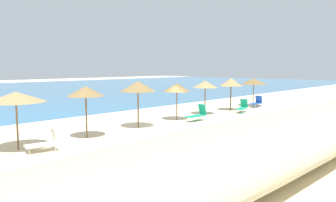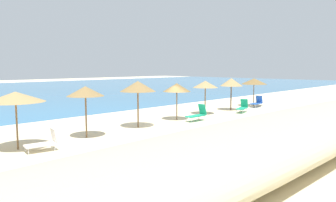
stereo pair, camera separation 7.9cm
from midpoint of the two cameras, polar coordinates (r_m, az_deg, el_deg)
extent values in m
plane|color=beige|center=(20.98, 0.97, -4.20)|extent=(160.00, 160.00, 0.00)
ellipsoid|color=beige|center=(15.55, 21.37, -5.08)|extent=(53.38, 6.06, 1.69)
cylinder|color=brown|center=(16.07, -25.22, -3.75)|extent=(0.08, 0.08, 2.32)
cone|color=tan|center=(15.92, -25.42, 0.67)|extent=(2.58, 2.58, 0.47)
cylinder|color=brown|center=(17.56, -14.35, -2.51)|extent=(0.09, 0.09, 2.36)
cone|color=olive|center=(17.42, -14.46, 1.69)|extent=(1.95, 1.95, 0.52)
cylinder|color=brown|center=(19.96, -5.40, -1.29)|extent=(0.10, 0.10, 2.38)
cone|color=olive|center=(19.83, -5.44, 2.62)|extent=(2.19, 2.19, 0.65)
cylinder|color=brown|center=(22.70, 1.46, -0.67)|extent=(0.08, 0.08, 2.15)
cone|color=olive|center=(22.59, 1.47, 2.42)|extent=(1.95, 1.95, 0.59)
cylinder|color=brown|center=(25.49, 6.46, 0.16)|extent=(0.09, 0.09, 2.26)
cone|color=tan|center=(25.40, 6.50, 2.96)|extent=(1.96, 1.96, 0.54)
cylinder|color=brown|center=(28.24, 10.94, 0.64)|extent=(0.10, 0.10, 2.24)
cone|color=tan|center=(28.15, 11.00, 3.30)|extent=(1.91, 1.91, 0.68)
cylinder|color=brown|center=(31.64, 14.76, 1.12)|extent=(0.07, 0.07, 2.24)
cone|color=olive|center=(31.56, 14.82, 3.39)|extent=(2.41, 2.41, 0.56)
cube|color=#199972|center=(27.04, 12.80, -1.27)|extent=(1.69, 1.03, 0.07)
cube|color=#199972|center=(27.72, 13.20, -0.34)|extent=(0.46, 0.65, 0.70)
cylinder|color=silver|center=(26.48, 11.91, -1.83)|extent=(0.04, 0.04, 0.32)
cylinder|color=silver|center=(26.36, 12.96, -1.89)|extent=(0.04, 0.04, 0.32)
cylinder|color=silver|center=(27.77, 12.63, -1.48)|extent=(0.04, 0.04, 0.32)
cylinder|color=silver|center=(27.66, 13.63, -1.53)|extent=(0.04, 0.04, 0.32)
cube|color=white|center=(15.47, -21.70, -7.22)|extent=(1.40, 0.88, 0.07)
cube|color=white|center=(15.55, -19.55, -5.78)|extent=(0.30, 0.67, 0.68)
cylinder|color=silver|center=(15.65, -23.92, -7.79)|extent=(0.04, 0.04, 0.27)
cylinder|color=silver|center=(15.12, -23.48, -8.24)|extent=(0.04, 0.04, 0.27)
cylinder|color=silver|center=(15.90, -19.97, -7.41)|extent=(0.04, 0.04, 0.27)
cylinder|color=silver|center=(15.38, -19.40, -7.84)|extent=(0.04, 0.04, 0.27)
cube|color=#199972|center=(22.32, 4.78, -2.64)|extent=(1.57, 0.63, 0.07)
cube|color=#199972|center=(22.82, 5.98, -1.47)|extent=(0.29, 0.60, 0.77)
cylinder|color=silver|center=(22.02, 3.16, -3.28)|extent=(0.04, 0.04, 0.33)
cylinder|color=silver|center=(21.69, 4.15, -3.43)|extent=(0.04, 0.04, 0.33)
cylinder|color=silver|center=(23.01, 5.36, -2.89)|extent=(0.04, 0.04, 0.33)
cylinder|color=silver|center=(22.69, 6.34, -3.02)|extent=(0.04, 0.04, 0.33)
cube|color=blue|center=(30.92, 15.14, -0.43)|extent=(1.38, 0.67, 0.07)
cube|color=blue|center=(31.46, 15.68, 0.30)|extent=(0.25, 0.62, 0.69)
cylinder|color=silver|center=(30.55, 14.20, -0.85)|extent=(0.04, 0.04, 0.32)
cylinder|color=silver|center=(30.31, 15.08, -0.92)|extent=(0.04, 0.04, 0.32)
cylinder|color=silver|center=(31.57, 15.17, -0.65)|extent=(0.04, 0.04, 0.32)
cylinder|color=silver|center=(31.35, 16.03, -0.72)|extent=(0.04, 0.04, 0.32)
camera|label=1|loc=(0.04, -90.10, -0.01)|focal=34.51mm
camera|label=2|loc=(0.04, 89.90, 0.01)|focal=34.51mm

